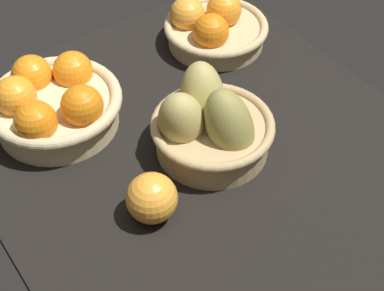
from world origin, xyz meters
The scene contains 5 objects.
market_tray centered at (0.00, 0.00, 1.50)cm, with size 84.00×72.00×3.00cm, color black.
basket_center_pears centered at (-0.71, 0.92, 8.17)cm, with size 21.37×21.18×15.36cm.
basket_near_left centered at (-21.18, -17.62, 7.72)cm, with size 23.63×23.63×10.96cm.
basket_far_left centered at (-24.29, 19.59, 6.78)cm, with size 21.34×21.34×9.96cm.
loose_orange_front_gap centered at (6.09, -14.79, 6.99)cm, with size 7.98×7.98×7.98cm, color #F49E33.
Camera 1 is at (54.76, -42.02, 75.81)cm, focal length 54.76 mm.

